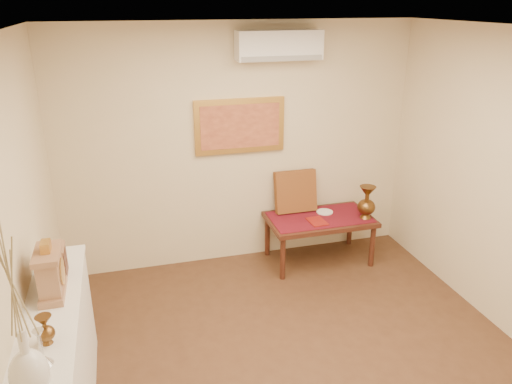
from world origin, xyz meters
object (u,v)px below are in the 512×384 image
object	(u,v)px
brass_urn_tall	(367,199)
display_ledge	(60,378)
white_vase	(17,312)
mantel_clock	(50,273)
wooden_chest	(55,262)
low_table	(320,223)

from	to	relation	value
brass_urn_tall	display_ledge	size ratio (longest dim) A/B	0.23
white_vase	brass_urn_tall	bearing A→B (deg)	37.58
brass_urn_tall	white_vase	bearing A→B (deg)	-142.42
display_ledge	mantel_clock	distance (m)	0.72
white_vase	display_ledge	world-z (taller)	white_vase
brass_urn_tall	mantel_clock	bearing A→B (deg)	-155.40
brass_urn_tall	mantel_clock	distance (m)	3.50
white_vase	brass_urn_tall	xyz separation A→B (m)	(3.17, 2.44, -0.71)
display_ledge	mantel_clock	size ratio (longest dim) A/B	4.93
display_ledge	mantel_clock	bearing A→B (deg)	88.22
display_ledge	wooden_chest	world-z (taller)	wooden_chest
white_vase	mantel_clock	bearing A→B (deg)	89.59
mantel_clock	low_table	size ratio (longest dim) A/B	0.34
brass_urn_tall	low_table	world-z (taller)	brass_urn_tall
mantel_clock	brass_urn_tall	bearing A→B (deg)	24.60
display_ledge	low_table	xyz separation A→B (m)	(2.67, 1.88, -0.01)
white_vase	mantel_clock	size ratio (longest dim) A/B	2.54
white_vase	low_table	distance (m)	3.86
wooden_chest	low_table	bearing A→B (deg)	27.00
mantel_clock	white_vase	bearing A→B (deg)	-90.41
white_vase	wooden_chest	distance (m)	1.30
low_table	mantel_clock	bearing A→B (deg)	-148.95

